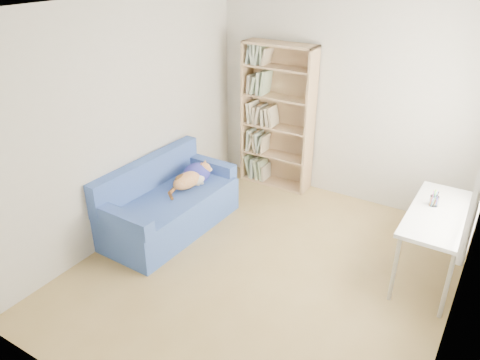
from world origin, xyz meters
name	(u,v)px	position (x,y,z in m)	size (l,w,h in m)	color
ground	(265,270)	(0.00, 0.00, 0.00)	(4.00, 4.00, 0.00)	#9B7D46
room_shell	(281,122)	(0.10, 0.03, 1.64)	(3.54, 4.04, 2.62)	silver
sofa	(169,203)	(-1.37, 0.15, 0.32)	(0.85, 1.70, 0.83)	navy
bookshelf	(277,123)	(-0.85, 1.83, 0.89)	(0.97, 0.30, 1.94)	tan
desk	(439,219)	(1.45, 0.79, 0.68)	(0.56, 1.21, 0.75)	white
pen_cup	(434,200)	(1.36, 0.90, 0.81)	(0.09, 0.09, 0.17)	white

